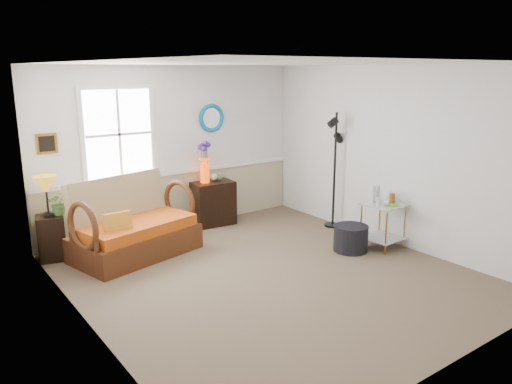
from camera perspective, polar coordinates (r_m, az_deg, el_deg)
floor at (r=6.40m, az=1.50°, el=-9.47°), size 4.50×5.00×0.01m
ceiling at (r=5.88m, az=1.66°, el=14.51°), size 4.50×5.00×0.01m
walls at (r=6.00m, az=1.58°, el=2.00°), size 4.51×5.01×2.60m
wainscot at (r=8.25m, az=-9.10°, el=-0.96°), size 4.46×0.02×0.90m
chair_rail at (r=8.13m, az=-9.19°, el=2.23°), size 4.46×0.04×0.06m
window at (r=7.66m, az=-15.41°, el=6.36°), size 1.14×0.06×1.44m
picture at (r=7.38m, az=-22.82°, el=5.12°), size 0.28×0.03×0.28m
mirror at (r=8.36m, az=-5.13°, el=8.42°), size 0.47×0.07×0.47m
loveseat at (r=7.07m, az=-13.71°, el=-2.89°), size 1.83×1.30×1.08m
throw_pillow at (r=6.78m, az=-15.46°, el=-3.80°), size 0.36×0.09×0.36m
lamp_stand at (r=7.34m, az=-22.34°, el=-4.86°), size 0.42×0.42×0.62m
table_lamp at (r=7.18m, az=-22.79°, el=-0.43°), size 0.39×0.39×0.55m
potted_plant at (r=7.22m, az=-21.55°, el=-1.46°), size 0.31×0.34×0.25m
cabinet at (r=8.35m, az=-4.96°, el=-1.27°), size 0.72×0.50×0.73m
flower_vase at (r=8.15m, az=-5.90°, el=3.35°), size 0.24×0.24×0.66m
side_table at (r=7.46m, az=14.28°, el=-3.76°), size 0.55×0.55×0.66m
tabletop_items at (r=7.38m, az=14.45°, el=-0.31°), size 0.52×0.52×0.25m
floor_lamp at (r=8.17m, az=8.97°, el=2.43°), size 0.32×0.32×1.88m
ottoman at (r=7.27m, az=10.78°, el=-5.21°), size 0.60×0.60×0.37m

